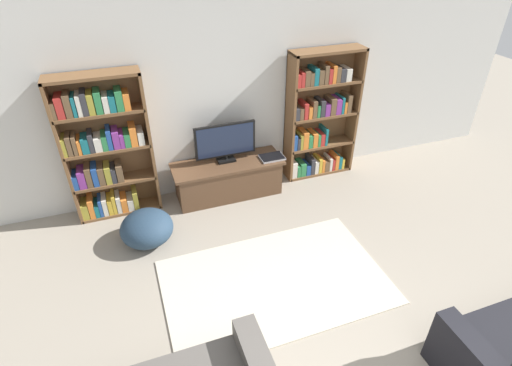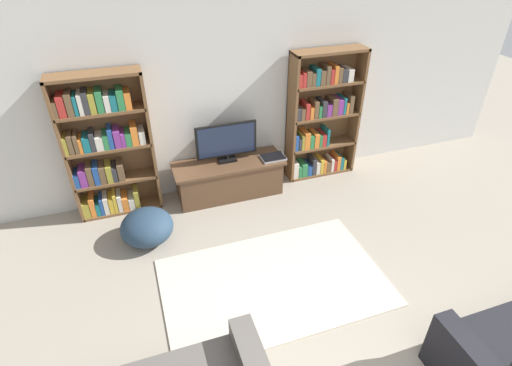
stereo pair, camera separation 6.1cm
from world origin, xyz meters
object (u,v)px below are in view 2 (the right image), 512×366
bookshelf_left (106,148)px  television (226,142)px  bookshelf_right (320,118)px  tv_stand (229,178)px  beanbag_ottoman (147,227)px  laptop (273,157)px

bookshelf_left → television: (1.48, -0.09, -0.12)m
bookshelf_right → television: size_ratio=2.25×
bookshelf_left → tv_stand: bearing=-5.6°
bookshelf_left → beanbag_ottoman: bearing=-68.7°
television → beanbag_ottoman: 1.48m
bookshelf_right → television: 1.40m
laptop → beanbag_ottoman: 1.89m
bookshelf_left → laptop: bearing=-6.3°
tv_stand → beanbag_ottoman: size_ratio=2.42×
bookshelf_left → beanbag_ottoman: size_ratio=2.99×
tv_stand → television: bearing=90.0°
tv_stand → beanbag_ottoman: 1.34m
laptop → bookshelf_left: bearing=173.7°
bookshelf_left → television: bearing=-3.4°
television → laptop: television is taller
laptop → beanbag_ottoman: (-1.78, -0.54, -0.32)m
tv_stand → beanbag_ottoman: bearing=-151.9°
beanbag_ottoman → television: bearing=30.2°
television → beanbag_ottoman: (-1.18, -0.69, -0.59)m
bookshelf_right → television: bookshelf_right is taller
tv_stand → beanbag_ottoman: (-1.18, -0.63, -0.05)m
bookshelf_left → beanbag_ottoman: 1.09m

